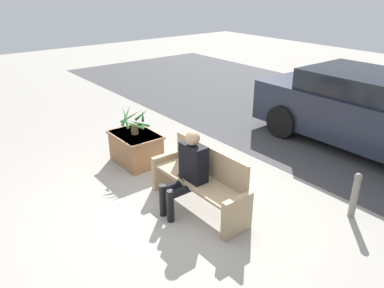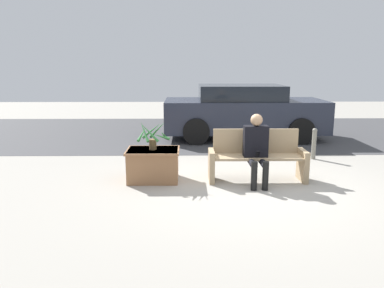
% 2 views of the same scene
% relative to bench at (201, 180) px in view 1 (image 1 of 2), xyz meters
% --- Properties ---
extents(ground_plane, '(30.00, 30.00, 0.00)m').
position_rel_bench_xyz_m(ground_plane, '(-0.15, -0.39, -0.43)').
color(ground_plane, '#9E998E').
extents(road_surface, '(20.00, 6.00, 0.01)m').
position_rel_bench_xyz_m(road_surface, '(-0.15, 4.86, -0.42)').
color(road_surface, '#424244').
rests_on(road_surface, ground_plane).
extents(bench, '(1.72, 0.49, 0.91)m').
position_rel_bench_xyz_m(bench, '(0.00, 0.00, 0.00)').
color(bench, tan).
rests_on(bench, ground_plane).
extents(person_seated, '(0.42, 0.64, 1.21)m').
position_rel_bench_xyz_m(person_seated, '(-0.05, -0.19, 0.23)').
color(person_seated, black).
rests_on(person_seated, ground_plane).
extents(planter_box, '(0.93, 0.69, 0.57)m').
position_rel_bench_xyz_m(planter_box, '(-1.85, -0.01, -0.12)').
color(planter_box, '#936642').
rests_on(planter_box, ground_plane).
extents(potted_plant, '(0.57, 0.56, 0.50)m').
position_rel_bench_xyz_m(potted_plant, '(-1.85, -0.01, 0.38)').
color(potted_plant, brown).
rests_on(potted_plant, planter_box).
extents(parked_car, '(4.39, 1.98, 1.49)m').
position_rel_bench_xyz_m(parked_car, '(0.34, 3.94, 0.33)').
color(parked_car, '#232838').
rests_on(parked_car, ground_plane).
extents(bollard_post, '(0.11, 0.11, 0.69)m').
position_rel_bench_xyz_m(bollard_post, '(1.54, 1.51, -0.07)').
color(bollard_post, slate).
rests_on(bollard_post, ground_plane).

